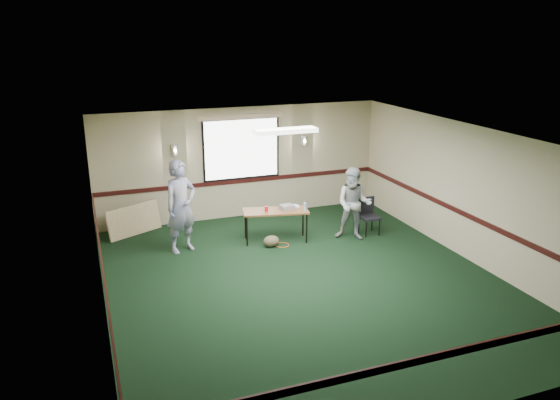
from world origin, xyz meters
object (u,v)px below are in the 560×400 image
object	(u,v)px
projector	(287,207)
conference_chair	(368,213)
person_left	(181,207)
person_right	(354,204)
folding_table	(276,213)

from	to	relation	value
projector	conference_chair	xyz separation A→B (m)	(1.86, -0.26, -0.27)
projector	person_left	size ratio (longest dim) A/B	0.15
person_right	conference_chair	bearing A→B (deg)	56.83
conference_chair	person_left	size ratio (longest dim) A/B	0.42
folding_table	person_right	bearing A→B (deg)	-3.61
folding_table	conference_chair	world-z (taller)	conference_chair
conference_chair	person_left	world-z (taller)	person_left
projector	person_left	bearing A→B (deg)	169.19
person_left	person_right	world-z (taller)	person_left
person_left	person_right	distance (m)	3.71
projector	conference_chair	world-z (taller)	conference_chair
folding_table	conference_chair	distance (m)	2.15
folding_table	projector	distance (m)	0.28
person_left	person_right	bearing A→B (deg)	-33.35
projector	person_right	world-z (taller)	person_right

